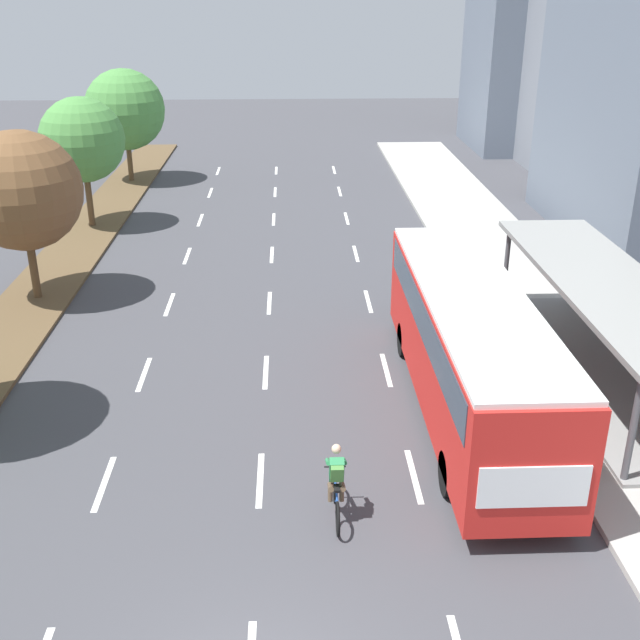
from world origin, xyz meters
The scene contains 12 objects.
median_strip centered at (-8.30, 20.00, 0.06)m, with size 2.60×52.00×0.12m, color brown.
sidewalk_right centered at (9.25, 20.00, 0.07)m, with size 4.50×52.00×0.15m, color #ADAAA3.
lane_divider_left centered at (-3.50, 16.76, 0.00)m, with size 0.14×44.52×0.01m.
lane_divider_center centered at (0.00, 16.76, 0.00)m, with size 0.14×44.52×0.01m.
lane_divider_right centered at (3.50, 16.76, 0.00)m, with size 0.14×44.52×0.01m.
bus_shelter centered at (9.53, 10.74, 1.87)m, with size 2.90×11.31×2.86m.
bus centered at (5.25, 8.99, 2.07)m, with size 2.54×11.29×3.37m.
cyclist centered at (1.64, 4.76, 0.79)m, with size 0.46×1.82×1.71m.
median_tree_third centered at (-8.22, 17.39, 3.94)m, with size 4.04×4.04×5.84m.
median_tree_fourth centered at (-8.34, 26.35, 4.01)m, with size 3.73×3.73×5.76m.
median_tree_fifth centered at (-8.18, 35.32, 4.01)m, with size 4.36×4.36×6.08m.
building_far_right centered at (18.79, 44.96, 9.36)m, with size 11.04×8.61×18.73m, color slate.
Camera 1 is at (0.76, -8.45, 10.27)m, focal length 43.32 mm.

